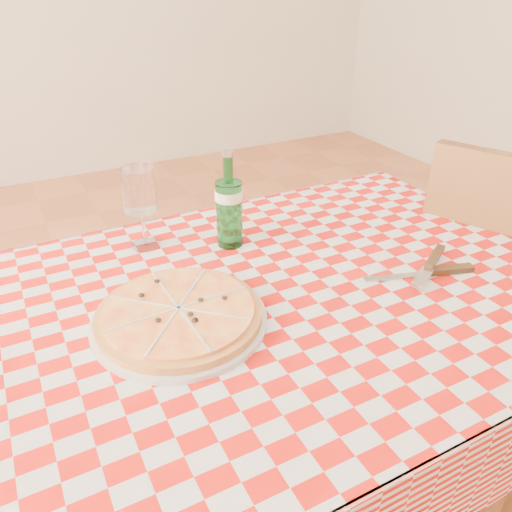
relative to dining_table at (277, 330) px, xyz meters
The scene contains 7 objects.
dining_table is the anchor object (origin of this frame).
tablecloth 0.09m from the dining_table, ahead, with size 1.30×0.90×0.01m, color #B0110A.
chair_near 0.75m from the dining_table, ahead, with size 0.57×0.57×0.95m.
pizza_plate 0.25m from the dining_table, behind, with size 0.33×0.33×0.04m, color #C28140, non-canonical shape.
water_bottle 0.32m from the dining_table, 90.05° to the left, with size 0.07×0.07×0.23m, color #175F24, non-canonical shape.
wine_glass 0.42m from the dining_table, 120.00° to the left, with size 0.08×0.08×0.20m, color white, non-canonical shape.
cutlery 0.35m from the dining_table, 16.03° to the right, with size 0.26×0.22×0.03m, color silver, non-canonical shape.
Camera 1 is at (-0.43, -0.73, 1.34)m, focal length 35.00 mm.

